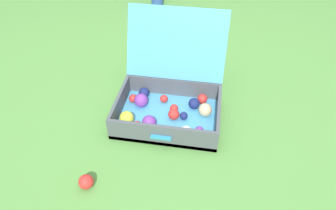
{
  "coord_description": "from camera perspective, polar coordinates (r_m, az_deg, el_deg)",
  "views": [
    {
      "loc": [
        0.24,
        -1.27,
        1.26
      ],
      "look_at": [
        0.02,
        0.03,
        0.11
      ],
      "focal_mm": 32.46,
      "sensor_mm": 36.0,
      "label": 1
    }
  ],
  "objects": [
    {
      "name": "stray_ball_on_grass",
      "position": [
        1.53,
        -15.13,
        -13.74
      ],
      "size": [
        0.07,
        0.07,
        0.07
      ],
      "primitive_type": "sphere",
      "color": "red",
      "rests_on": "ground"
    },
    {
      "name": "open_suitcase",
      "position": [
        1.8,
        0.24,
        1.69
      ],
      "size": [
        0.6,
        0.63,
        0.54
      ],
      "color": "#4799C6",
      "rests_on": "ground"
    },
    {
      "name": "ground_plane",
      "position": [
        1.8,
        -0.92,
        -3.19
      ],
      "size": [
        16.0,
        16.0,
        0.0
      ],
      "primitive_type": "plane",
      "color": "#569342"
    }
  ]
}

